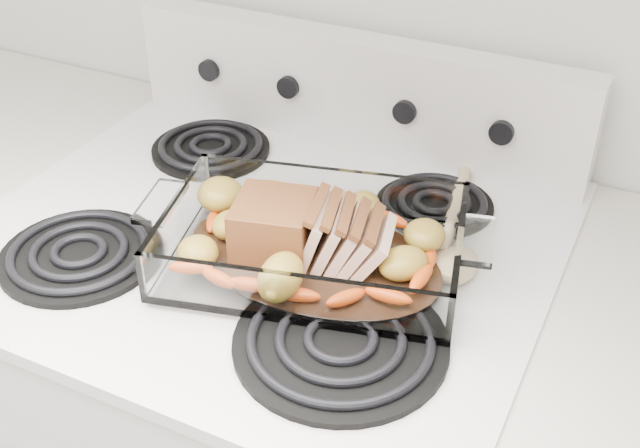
% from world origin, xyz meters
% --- Properties ---
extents(baking_dish, '(0.37, 0.25, 0.07)m').
position_xyz_m(baking_dish, '(0.10, 1.61, 0.96)').
color(baking_dish, white).
rests_on(baking_dish, electric_range).
extents(pork_roast, '(0.20, 0.10, 0.08)m').
position_xyz_m(pork_roast, '(0.08, 1.61, 0.99)').
color(pork_roast, brown).
rests_on(pork_roast, baking_dish).
extents(roast_vegetables, '(0.36, 0.19, 0.04)m').
position_xyz_m(roast_vegetables, '(0.09, 1.65, 0.97)').
color(roast_vegetables, '#DC4208').
rests_on(roast_vegetables, baking_dish).
extents(wooden_spoon, '(0.10, 0.29, 0.02)m').
position_xyz_m(wooden_spoon, '(0.24, 1.74, 0.95)').
color(wooden_spoon, '#DBBB86').
rests_on(wooden_spoon, electric_range).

